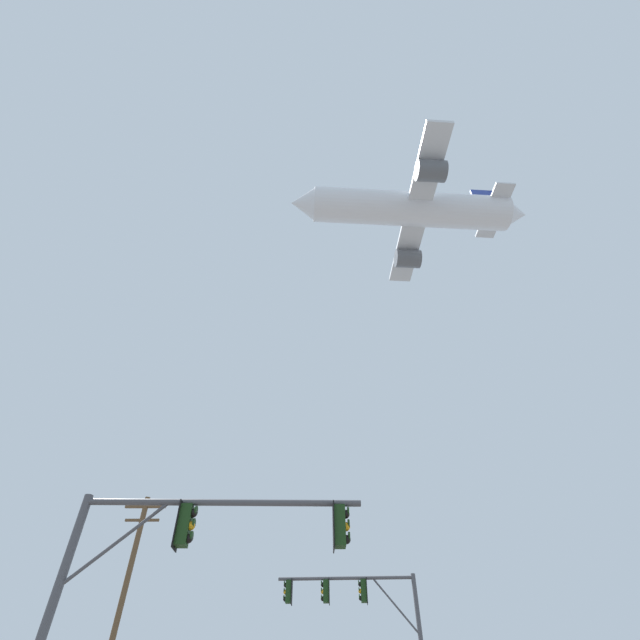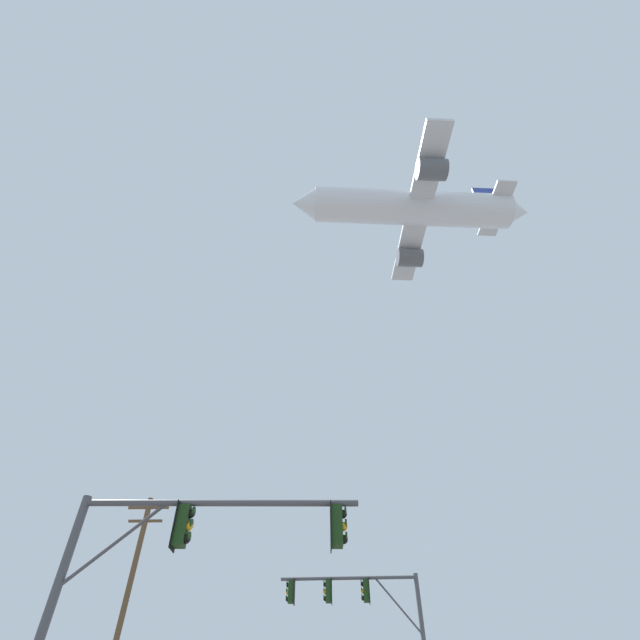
# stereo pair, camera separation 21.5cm
# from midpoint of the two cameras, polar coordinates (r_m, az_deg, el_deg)

# --- Properties ---
(signal_pole_near) EXTENTS (6.60, 0.55, 5.53)m
(signal_pole_near) POSITION_cam_midpoint_polar(r_m,az_deg,el_deg) (11.83, -16.97, -26.23)
(signal_pole_near) COLOR #4C4C51
(signal_pole_near) RESTS_ON ground
(signal_pole_far) EXTENTS (6.31, 0.61, 6.73)m
(signal_pole_far) POSITION_cam_midpoint_polar(r_m,az_deg,el_deg) (24.05, 5.97, -32.47)
(signal_pole_far) COLOR #4C4C51
(signal_pole_far) RESTS_ON ground
(utility_pole) EXTENTS (2.20, 0.28, 10.88)m
(utility_pole) POSITION_cam_midpoint_polar(r_m,az_deg,el_deg) (27.39, -22.90, -29.95)
(utility_pole) COLOR brown
(utility_pole) RESTS_ON ground
(airplane) EXTENTS (20.27, 15.66, 5.53)m
(airplane) POSITION_cam_midpoint_polar(r_m,az_deg,el_deg) (40.68, 11.52, 13.42)
(airplane) COLOR white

